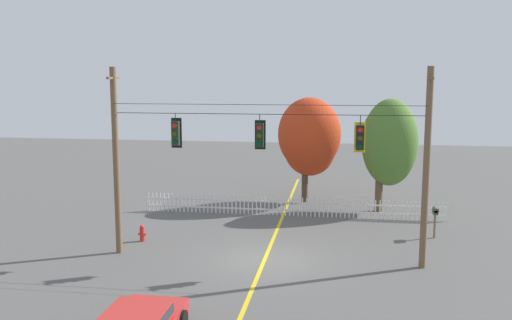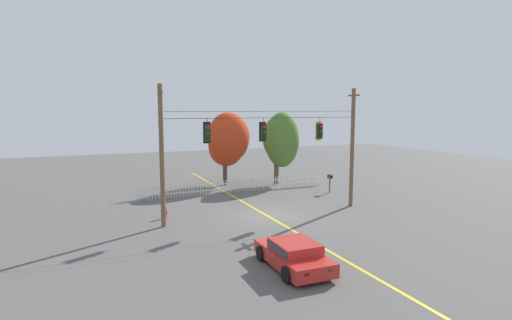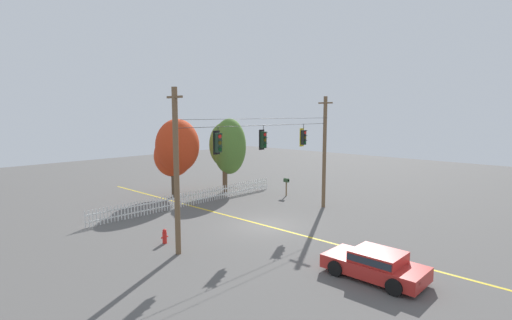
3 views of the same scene
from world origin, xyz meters
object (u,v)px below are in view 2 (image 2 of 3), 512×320
(autumn_maple_near_fence, at_px, (228,141))
(roadside_mailbox, at_px, (330,178))
(traffic_signal_northbound_primary, at_px, (207,133))
(autumn_maple_mid, at_px, (280,139))
(parked_car, at_px, (294,254))
(fire_hydrant, at_px, (165,212))
(traffic_signal_northbound_secondary, at_px, (320,131))
(traffic_signal_southbound_primary, at_px, (263,132))

(autumn_maple_near_fence, bearing_deg, roadside_mailbox, -45.65)
(traffic_signal_northbound_primary, height_order, autumn_maple_mid, autumn_maple_mid)
(autumn_maple_near_fence, height_order, parked_car, autumn_maple_near_fence)
(autumn_maple_near_fence, bearing_deg, parked_car, -101.05)
(traffic_signal_northbound_primary, bearing_deg, fire_hydrant, 141.97)
(traffic_signal_northbound_secondary, xyz_separation_m, autumn_maple_mid, (1.82, 9.19, -1.19))
(traffic_signal_northbound_primary, height_order, traffic_signal_northbound_secondary, same)
(autumn_maple_mid, bearing_deg, parked_car, -114.76)
(traffic_signal_southbound_primary, bearing_deg, traffic_signal_northbound_primary, 179.99)
(traffic_signal_northbound_primary, bearing_deg, roadside_mailbox, 21.09)
(traffic_signal_northbound_primary, relative_size, autumn_maple_near_fence, 0.23)
(autumn_maple_near_fence, relative_size, autumn_maple_mid, 1.00)
(parked_car, bearing_deg, fire_hydrant, 109.15)
(traffic_signal_northbound_primary, xyz_separation_m, traffic_signal_northbound_secondary, (7.31, -0.00, -0.06))
(autumn_maple_near_fence, distance_m, roadside_mailbox, 9.13)
(traffic_signal_southbound_primary, height_order, fire_hydrant, traffic_signal_southbound_primary)
(traffic_signal_northbound_primary, relative_size, autumn_maple_mid, 0.23)
(traffic_signal_southbound_primary, bearing_deg, roadside_mailbox, 29.30)
(roadside_mailbox, bearing_deg, traffic_signal_northbound_secondary, -130.72)
(parked_car, relative_size, fire_hydrant, 5.28)
(fire_hydrant, bearing_deg, traffic_signal_southbound_primary, -16.94)
(roadside_mailbox, bearing_deg, autumn_maple_near_fence, 134.35)
(autumn_maple_mid, relative_size, fire_hydrant, 8.22)
(traffic_signal_northbound_primary, distance_m, parked_car, 9.28)
(traffic_signal_southbound_primary, bearing_deg, traffic_signal_northbound_secondary, 0.00)
(traffic_signal_northbound_primary, distance_m, fire_hydrant, 5.49)
(traffic_signal_northbound_secondary, relative_size, autumn_maple_near_fence, 0.23)
(parked_car, bearing_deg, traffic_signal_northbound_primary, 98.48)
(autumn_maple_mid, bearing_deg, fire_hydrant, -146.53)
(autumn_maple_mid, bearing_deg, traffic_signal_northbound_secondary, -101.23)
(autumn_maple_near_fence, bearing_deg, traffic_signal_southbound_primary, -97.54)
(traffic_signal_northbound_secondary, bearing_deg, traffic_signal_southbound_primary, -180.00)
(traffic_signal_southbound_primary, height_order, traffic_signal_northbound_secondary, same)
(traffic_signal_northbound_primary, distance_m, autumn_maple_near_fence, 11.62)
(autumn_maple_mid, distance_m, fire_hydrant, 14.01)
(traffic_signal_northbound_primary, distance_m, roadside_mailbox, 12.37)
(fire_hydrant, bearing_deg, autumn_maple_mid, 33.47)
(traffic_signal_northbound_primary, relative_size, traffic_signal_northbound_secondary, 0.97)
(traffic_signal_southbound_primary, relative_size, fire_hydrant, 1.86)
(traffic_signal_northbound_primary, height_order, autumn_maple_near_fence, autumn_maple_near_fence)
(traffic_signal_southbound_primary, xyz_separation_m, parked_car, (-2.23, -8.02, -4.49))
(autumn_maple_mid, distance_m, roadside_mailbox, 5.93)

